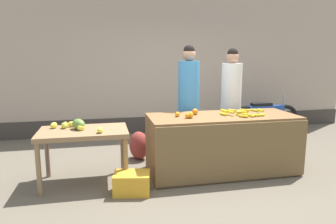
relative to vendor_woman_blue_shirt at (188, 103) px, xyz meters
name	(u,v)px	position (x,y,z in m)	size (l,w,h in m)	color
ground_plane	(195,173)	(-0.08, -0.67, -0.94)	(24.00, 24.00, 0.00)	#665B4C
market_wall_back	(160,62)	(-0.08, 1.98, 0.63)	(9.03, 0.23, 3.20)	tan
fruit_stall_counter	(222,144)	(0.32, -0.69, -0.52)	(2.13, 0.88, 0.85)	brown
side_table_wooden	(84,137)	(-1.63, -0.67, -0.30)	(1.15, 0.71, 0.73)	olive
banana_bunch_pile	(242,113)	(0.61, -0.69, -0.07)	(0.68, 0.59, 0.07)	gold
orange_pile	(189,114)	(-0.18, -0.68, -0.05)	(0.37, 0.32, 0.09)	orange
mango_papaya_pile	(76,125)	(-1.72, -0.61, -0.16)	(0.71, 0.53, 0.14)	yellow
vendor_woman_blue_shirt	(188,103)	(0.00, 0.00, 0.00)	(0.34, 0.34, 1.86)	#33333D
vendor_woman_white_shirt	(231,102)	(0.78, 0.09, -0.02)	(0.34, 0.34, 1.82)	#33333D
parked_motorcycle	(265,117)	(2.05, 1.15, -0.54)	(1.60, 0.18, 0.88)	black
produce_crate	(132,183)	(-1.05, -1.14, -0.81)	(0.44, 0.32, 0.26)	gold
produce_sack	(139,145)	(-0.80, 0.13, -0.71)	(0.36, 0.30, 0.46)	maroon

